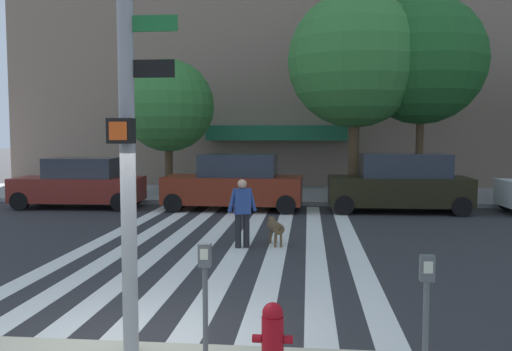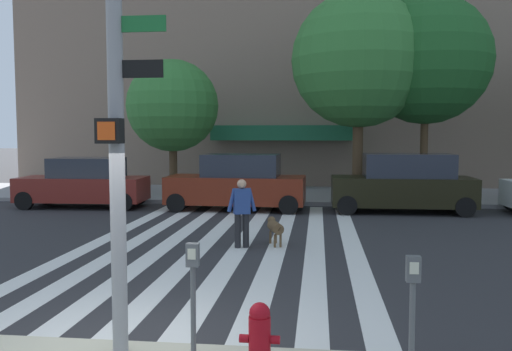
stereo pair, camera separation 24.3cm
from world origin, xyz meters
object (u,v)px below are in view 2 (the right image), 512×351
(street_tree_middle, at_px, (359,60))
(dog_on_leash, at_px, (275,227))
(fire_hydrant, at_px, (260,338))
(parked_car_third_in_line, at_px, (403,184))
(parking_meter_third_along, at_px, (193,286))
(street_tree_nearest, at_px, (173,106))
(traffic_light_pole, at_px, (114,62))
(parked_car_near_curb, at_px, (84,183))
(parked_car_behind_first, at_px, (238,183))
(parking_meter_second_along, at_px, (413,303))
(pedestrian_dog_walker, at_px, (242,209))
(street_tree_further, at_px, (426,60))

(street_tree_middle, relative_size, dog_on_leash, 7.45)
(fire_hydrant, bearing_deg, parked_car_third_in_line, 75.06)
(parking_meter_third_along, bearing_deg, street_tree_nearest, 106.07)
(traffic_light_pole, xyz_separation_m, parked_car_near_curb, (-6.27, 12.93, -2.64))
(traffic_light_pole, relative_size, fire_hydrant, 7.59)
(parking_meter_third_along, relative_size, parked_car_near_curb, 0.29)
(parked_car_behind_first, bearing_deg, parked_car_near_curb, 179.97)
(parking_meter_second_along, bearing_deg, traffic_light_pole, 171.08)
(traffic_light_pole, xyz_separation_m, dog_on_leash, (1.26, 7.03, -3.08))
(parking_meter_second_along, relative_size, parked_car_third_in_line, 0.28)
(traffic_light_pole, height_order, fire_hydrant, traffic_light_pole)
(parking_meter_third_along, distance_m, street_tree_nearest, 17.39)
(parking_meter_second_along, relative_size, parking_meter_third_along, 1.00)
(fire_hydrant, height_order, street_tree_nearest, street_tree_nearest)
(parked_car_behind_first, bearing_deg, parked_car_third_in_line, 0.02)
(traffic_light_pole, relative_size, pedestrian_dog_walker, 3.54)
(parked_car_behind_first, height_order, street_tree_middle, street_tree_middle)
(parked_car_behind_first, xyz_separation_m, street_tree_middle, (4.35, 2.16, 4.54))
(parking_meter_third_along, height_order, street_tree_further, street_tree_further)
(parked_car_near_curb, distance_m, street_tree_nearest, 5.14)
(parked_car_behind_first, bearing_deg, fire_hydrant, -80.42)
(traffic_light_pole, xyz_separation_m, fire_hydrant, (1.69, -0.30, -3.00))
(pedestrian_dog_walker, bearing_deg, street_tree_nearest, 114.05)
(parking_meter_second_along, bearing_deg, parking_meter_third_along, 171.38)
(parked_car_near_curb, xyz_separation_m, pedestrian_dog_walker, (6.77, -6.30, 0.04))
(traffic_light_pole, distance_m, fire_hydrant, 3.46)
(street_tree_nearest, bearing_deg, parked_car_near_curb, -125.76)
(parked_car_behind_first, bearing_deg, traffic_light_pole, -87.57)
(parking_meter_third_along, height_order, parked_car_third_in_line, parked_car_third_in_line)
(parking_meter_second_along, bearing_deg, fire_hydrant, 172.54)
(traffic_light_pole, bearing_deg, dog_on_leash, 79.83)
(traffic_light_pole, xyz_separation_m, parking_meter_third_along, (0.92, -0.16, -2.49))
(fire_hydrant, bearing_deg, street_tree_further, 73.52)
(parking_meter_second_along, distance_m, parked_car_behind_first, 13.96)
(parked_car_behind_first, height_order, street_tree_further, street_tree_further)
(parked_car_behind_first, relative_size, street_tree_middle, 0.62)
(parking_meter_second_along, height_order, parked_car_near_curb, parked_car_near_curb)
(parking_meter_third_along, height_order, parked_car_near_curb, parked_car_near_curb)
(parked_car_behind_first, bearing_deg, pedestrian_dog_walker, -80.53)
(traffic_light_pole, height_order, parking_meter_second_along, traffic_light_pole)
(parking_meter_second_along, height_order, parked_car_third_in_line, parked_car_third_in_line)
(pedestrian_dog_walker, bearing_deg, fire_hydrant, -80.31)
(street_tree_middle, xyz_separation_m, pedestrian_dog_walker, (-3.30, -8.46, -4.57))
(traffic_light_pole, height_order, street_tree_middle, street_tree_middle)
(traffic_light_pole, relative_size, parked_car_near_curb, 1.25)
(fire_hydrant, distance_m, pedestrian_dog_walker, 7.04)
(street_tree_further, bearing_deg, dog_on_leash, -121.07)
(parked_car_near_curb, distance_m, dog_on_leash, 9.58)
(traffic_light_pole, relative_size, street_tree_nearest, 1.02)
(fire_hydrant, distance_m, parking_meter_second_along, 1.65)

